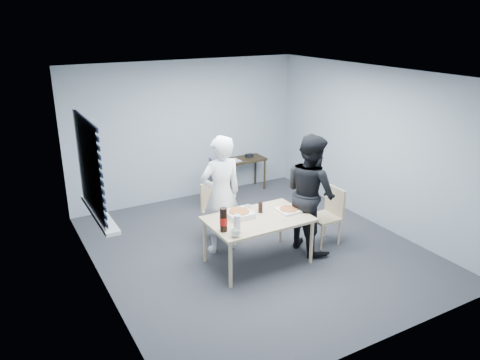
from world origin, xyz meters
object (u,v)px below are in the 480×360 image
person_white (221,195)px  mug_b (248,208)px  chair_right (329,212)px  backpack (219,170)px  stool (219,186)px  person_black (310,193)px  side_table (241,163)px  mug_a (236,233)px  chair_far (216,207)px  soda_bottle (224,220)px  dining_table (258,222)px

person_white → mug_b: size_ratio=17.70×
chair_right → backpack: backpack is taller
chair_right → stool: 2.18m
person_black → side_table: person_black is taller
person_black → mug_a: bearing=104.0°
chair_far → soda_bottle: bearing=-111.8°
chair_right → mug_b: bearing=168.5°
chair_far → backpack: backpack is taller
soda_bottle → person_black: bearing=5.4°
dining_table → person_white: size_ratio=0.80×
person_white → person_black: bearing=153.5°
person_white → person_black: size_ratio=1.00×
mug_a → chair_right: bearing=11.0°
person_white → side_table: bearing=-125.9°
soda_bottle → mug_a: bearing=-74.4°
dining_table → stool: (0.40, 2.01, -0.19)m
side_table → person_black: bearing=-96.9°
dining_table → backpack: size_ratio=3.29×
person_white → soda_bottle: bearing=65.3°
chair_right → side_table: size_ratio=0.91×
side_table → stool: side_table is taller
mug_a → mug_b: size_ratio=1.23×
person_black → stool: person_black is taller
person_white → mug_b: 0.44m
person_black → soda_bottle: person_black is taller
person_white → side_table: (1.49, 2.06, -0.31)m
person_black → mug_b: person_black is taller
stool → mug_a: bearing=-112.0°
side_table → chair_right: bearing=-88.8°
dining_table → chair_far: 1.03m
side_table → soda_bottle: (-1.83, -2.78, 0.27)m
mug_b → chair_far: bearing=100.5°
person_white → person_black: 1.31m
chair_far → side_table: size_ratio=0.91×
stool → mug_a: 2.56m
chair_far → chair_right: (1.43, -1.00, 0.00)m
chair_far → mug_b: 0.78m
person_white → dining_table: bearing=114.6°
backpack → soda_bottle: soda_bottle is taller
person_white → mug_a: bearing=73.8°
chair_right → mug_a: size_ratio=7.24×
person_white → mug_a: size_ratio=14.39×
chair_far → mug_a: size_ratio=7.24×
chair_far → stool: size_ratio=1.62×
person_black → stool: bearing=13.9°
dining_table → mug_b: mug_b is taller
chair_far → person_white: size_ratio=0.50×
dining_table → mug_b: bearing=93.0°
dining_table → mug_b: 0.29m
chair_far → person_black: (1.05, -1.00, 0.37)m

